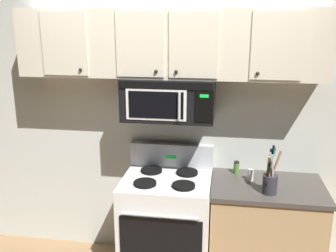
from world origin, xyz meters
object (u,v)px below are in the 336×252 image
object	(u,v)px
stove_range	(167,224)
utensil_crock_charcoal	(270,180)
salt_shaker	(251,175)
spice_jar	(236,167)
over_range_microwave	(169,98)

from	to	relation	value
stove_range	utensil_crock_charcoal	bearing A→B (deg)	-10.43
salt_shaker	spice_jar	bearing A→B (deg)	129.98
stove_range	over_range_microwave	xyz separation A→B (m)	(-0.00, 0.12, 1.11)
over_range_microwave	salt_shaker	size ratio (longest dim) A/B	7.73
utensil_crock_charcoal	salt_shaker	distance (m)	0.27
spice_jar	stove_range	bearing A→B (deg)	-160.09
stove_range	spice_jar	distance (m)	0.79
utensil_crock_charcoal	spice_jar	xyz separation A→B (m)	(-0.25, 0.37, -0.05)
over_range_microwave	salt_shaker	world-z (taller)	over_range_microwave
over_range_microwave	utensil_crock_charcoal	bearing A→B (deg)	-17.91
over_range_microwave	spice_jar	bearing A→B (deg)	9.31
utensil_crock_charcoal	spice_jar	distance (m)	0.45
utensil_crock_charcoal	salt_shaker	size ratio (longest dim) A/B	3.93
utensil_crock_charcoal	spice_jar	world-z (taller)	utensil_crock_charcoal
over_range_microwave	utensil_crock_charcoal	size ratio (longest dim) A/B	1.97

